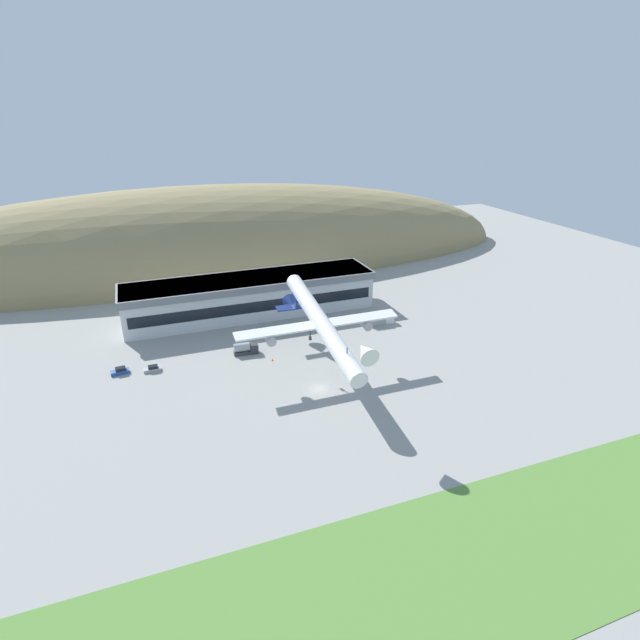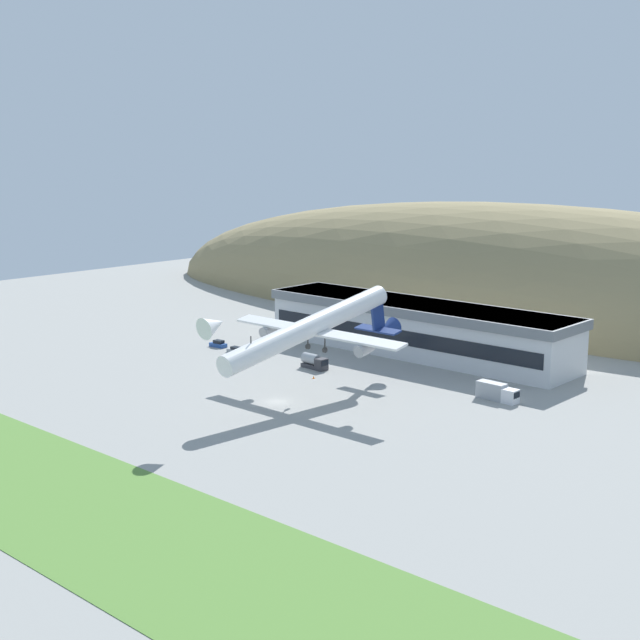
{
  "view_description": "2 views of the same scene",
  "coord_description": "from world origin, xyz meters",
  "px_view_note": "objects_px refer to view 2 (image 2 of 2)",
  "views": [
    {
      "loc": [
        -35.18,
        -95.23,
        61.84
      ],
      "look_at": [
        2.66,
        6.41,
        14.73
      ],
      "focal_mm": 28.0,
      "sensor_mm": 36.0,
      "label": 1
    },
    {
      "loc": [
        115.63,
        -115.93,
        47.84
      ],
      "look_at": [
        3.17,
        8.75,
        15.05
      ],
      "focal_mm": 50.0,
      "sensor_mm": 36.0,
      "label": 2
    }
  ],
  "objects_px": {
    "fuel_truck": "(314,362)",
    "traffic_cone_0": "(314,377)",
    "box_truck": "(497,392)",
    "cargo_airplane": "(312,328)",
    "service_car_0": "(218,344)",
    "terminal_building": "(417,325)",
    "service_car_1": "(235,350)"
  },
  "relations": [
    {
      "from": "fuel_truck",
      "to": "traffic_cone_0",
      "type": "bearing_deg",
      "value": -48.22
    },
    {
      "from": "box_truck",
      "to": "cargo_airplane",
      "type": "bearing_deg",
      "value": -141.18
    },
    {
      "from": "fuel_truck",
      "to": "box_truck",
      "type": "relative_size",
      "value": 0.77
    },
    {
      "from": "fuel_truck",
      "to": "service_car_0",
      "type": "bearing_deg",
      "value": 179.58
    },
    {
      "from": "fuel_truck",
      "to": "box_truck",
      "type": "bearing_deg",
      "value": 6.98
    },
    {
      "from": "fuel_truck",
      "to": "traffic_cone_0",
      "type": "height_order",
      "value": "fuel_truck"
    },
    {
      "from": "fuel_truck",
      "to": "terminal_building",
      "type": "bearing_deg",
      "value": 73.32
    },
    {
      "from": "terminal_building",
      "to": "fuel_truck",
      "type": "xyz_separation_m",
      "value": [
        -8.06,
        -26.9,
        -5.31
      ]
    },
    {
      "from": "service_car_0",
      "to": "traffic_cone_0",
      "type": "height_order",
      "value": "service_car_0"
    },
    {
      "from": "cargo_airplane",
      "to": "box_truck",
      "type": "relative_size",
      "value": 6.19
    },
    {
      "from": "cargo_airplane",
      "to": "fuel_truck",
      "type": "xyz_separation_m",
      "value": [
        -15.1,
        16.98,
        -12.16
      ]
    },
    {
      "from": "terminal_building",
      "to": "box_truck",
      "type": "distance_m",
      "value": 41.2
    },
    {
      "from": "traffic_cone_0",
      "to": "terminal_building",
      "type": "bearing_deg",
      "value": 85.9
    },
    {
      "from": "service_car_0",
      "to": "traffic_cone_0",
      "type": "xyz_separation_m",
      "value": [
        37.4,
        -6.59,
        -0.42
      ]
    },
    {
      "from": "box_truck",
      "to": "traffic_cone_0",
      "type": "bearing_deg",
      "value": -162.63
    },
    {
      "from": "box_truck",
      "to": "traffic_cone_0",
      "type": "distance_m",
      "value": 38.81
    },
    {
      "from": "terminal_building",
      "to": "service_car_0",
      "type": "height_order",
      "value": "terminal_building"
    },
    {
      "from": "cargo_airplane",
      "to": "service_car_0",
      "type": "xyz_separation_m",
      "value": [
        -46.83,
        17.22,
        -12.98
      ]
    },
    {
      "from": "traffic_cone_0",
      "to": "box_truck",
      "type": "bearing_deg",
      "value": 17.37
    },
    {
      "from": "box_truck",
      "to": "service_car_0",
      "type": "bearing_deg",
      "value": -176.16
    },
    {
      "from": "cargo_airplane",
      "to": "box_truck",
      "type": "bearing_deg",
      "value": 38.82
    },
    {
      "from": "service_car_1",
      "to": "box_truck",
      "type": "bearing_deg",
      "value": 5.49
    },
    {
      "from": "service_car_0",
      "to": "fuel_truck",
      "type": "xyz_separation_m",
      "value": [
        31.72,
        -0.23,
        0.82
      ]
    },
    {
      "from": "box_truck",
      "to": "traffic_cone_0",
      "type": "xyz_separation_m",
      "value": [
        -37.02,
        -11.58,
        -1.29
      ]
    },
    {
      "from": "service_car_1",
      "to": "box_truck",
      "type": "height_order",
      "value": "box_truck"
    },
    {
      "from": "cargo_airplane",
      "to": "traffic_cone_0",
      "type": "distance_m",
      "value": 19.53
    },
    {
      "from": "traffic_cone_0",
      "to": "cargo_airplane",
      "type": "bearing_deg",
      "value": -48.44
    },
    {
      "from": "service_car_1",
      "to": "fuel_truck",
      "type": "relative_size",
      "value": 0.63
    },
    {
      "from": "terminal_building",
      "to": "service_car_0",
      "type": "distance_m",
      "value": 48.29
    },
    {
      "from": "service_car_0",
      "to": "traffic_cone_0",
      "type": "relative_size",
      "value": 7.81
    },
    {
      "from": "cargo_airplane",
      "to": "service_car_1",
      "type": "relative_size",
      "value": 12.74
    },
    {
      "from": "box_truck",
      "to": "traffic_cone_0",
      "type": "relative_size",
      "value": 14.88
    }
  ]
}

